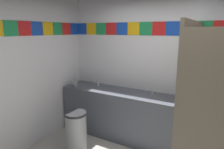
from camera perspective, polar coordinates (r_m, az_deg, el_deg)
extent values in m
cube|color=silver|center=(3.63, 16.40, 1.72)|extent=(4.00, 0.08, 2.71)
cube|color=#1947B7|center=(4.37, -8.48, 12.68)|extent=(0.23, 0.01, 0.23)
cube|color=yellow|center=(4.23, -5.92, 12.76)|extent=(0.23, 0.01, 0.23)
cube|color=#1E8C4C|center=(4.10, -3.18, 12.81)|extent=(0.23, 0.01, 0.23)
cube|color=red|center=(3.97, -0.26, 12.85)|extent=(0.23, 0.01, 0.23)
cube|color=#1947B7|center=(3.86, 2.83, 12.84)|extent=(0.23, 0.01, 0.23)
cube|color=yellow|center=(3.76, 6.10, 12.80)|extent=(0.23, 0.01, 0.23)
cube|color=#1E8C4C|center=(3.67, 9.55, 12.72)|extent=(0.23, 0.01, 0.23)
cube|color=red|center=(3.59, 13.15, 12.58)|extent=(0.23, 0.01, 0.23)
cube|color=#1947B7|center=(3.53, 16.89, 12.38)|extent=(0.23, 0.01, 0.23)
cube|color=yellow|center=(3.48, 20.74, 12.13)|extent=(0.23, 0.01, 0.23)
cube|color=#1E8C4C|center=(3.44, 24.68, 11.81)|extent=(0.23, 0.01, 0.23)
cube|color=red|center=(3.43, 28.66, 11.44)|extent=(0.23, 0.01, 0.23)
cube|color=silver|center=(3.50, -26.13, 0.56)|extent=(0.08, 3.10, 2.71)
cube|color=#1E8C4C|center=(3.40, -26.78, 11.63)|extent=(0.01, 0.23, 0.23)
cube|color=red|center=(3.54, -23.51, 11.90)|extent=(0.01, 0.23, 0.23)
cube|color=#1947B7|center=(3.68, -20.49, 12.12)|extent=(0.01, 0.23, 0.23)
cube|color=yellow|center=(3.84, -17.70, 12.29)|extent=(0.01, 0.23, 0.23)
cube|color=#1E8C4C|center=(4.01, -15.14, 12.43)|extent=(0.01, 0.23, 0.23)
cube|color=red|center=(4.18, -12.77, 12.53)|extent=(0.01, 0.23, 0.23)
cube|color=#1947B7|center=(4.36, -10.60, 12.60)|extent=(0.01, 0.23, 0.23)
cube|color=#4C515B|center=(3.87, 2.38, -11.13)|extent=(2.28, 0.57, 0.90)
cube|color=#4C515B|center=(3.96, 4.27, -4.32)|extent=(2.28, 0.03, 0.08)
cylinder|color=#EAEECD|center=(3.99, -5.05, -4.42)|extent=(0.34, 0.34, 0.10)
cylinder|color=#EAEECD|center=(3.49, 10.57, -7.08)|extent=(0.34, 0.34, 0.10)
cylinder|color=silver|center=(4.08, -3.94, -2.86)|extent=(0.04, 0.04, 0.05)
cylinder|color=silver|center=(4.02, -4.35, -2.05)|extent=(0.02, 0.06, 0.09)
cylinder|color=silver|center=(3.59, 11.38, -5.21)|extent=(0.04, 0.04, 0.05)
cylinder|color=silver|center=(3.53, 11.16, -4.35)|extent=(0.02, 0.06, 0.09)
cube|color=gray|center=(4.09, -10.64, -2.23)|extent=(0.09, 0.07, 0.16)
cylinder|color=black|center=(4.07, -11.02, -3.18)|extent=(0.02, 0.02, 0.03)
cube|color=#726651|center=(2.88, 20.74, -7.42)|extent=(0.04, 1.47, 2.11)
cylinder|color=silver|center=(2.19, 18.23, -10.66)|extent=(0.02, 0.02, 0.10)
cylinder|color=#999EA3|center=(3.52, -10.10, -16.07)|extent=(0.35, 0.35, 0.65)
cylinder|color=#262628|center=(3.37, -10.32, -10.86)|extent=(0.35, 0.35, 0.04)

